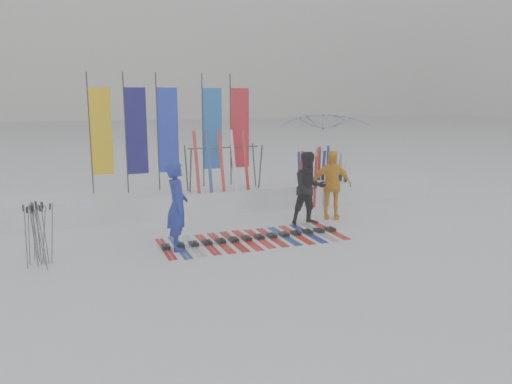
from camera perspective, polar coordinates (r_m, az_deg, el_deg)
name	(u,v)px	position (r m, az deg, el deg)	size (l,w,h in m)	color
ground	(275,255)	(10.22, 2.20, -7.18)	(120.00, 120.00, 0.00)	white
snow_bank	(212,198)	(14.35, -5.06, -0.68)	(14.00, 1.60, 0.60)	white
person_blue	(177,206)	(10.47, -8.99, -1.59)	(0.68, 0.45, 1.86)	#1A2B9D
person_black	(309,188)	(12.49, 6.09, 0.42)	(0.89, 0.69, 1.83)	black
person_yellow	(331,185)	(13.17, 8.59, 0.83)	(1.05, 0.44, 1.79)	#FFAC10
tent_canopy	(325,152)	(16.42, 7.90, 4.51)	(2.99, 3.05, 2.75)	white
ski_row	(253,238)	(11.25, -0.31, -5.28)	(4.12, 1.70, 0.07)	red
pole_cluster	(38,234)	(10.38, -23.69, -4.39)	(0.53, 0.91, 1.25)	#595B60
feather_flags	(172,130)	(14.08, -9.53, 6.98)	(4.47, 0.25, 3.20)	#383A3F
ski_rack	(224,162)	(13.86, -3.72, 3.47)	(2.04, 0.80, 1.23)	#383A3F
upright_skis	(320,177)	(15.14, 7.38, 1.69)	(1.56, 1.18, 1.69)	silver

